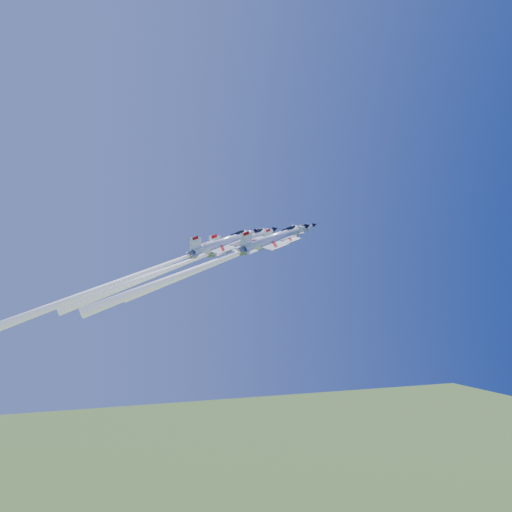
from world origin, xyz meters
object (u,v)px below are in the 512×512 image
object	(u,v)px
jet_lead	(234,256)
jet_slot	(131,277)
jet_left	(184,263)
jet_right	(213,262)

from	to	relation	value
jet_lead	jet_slot	size ratio (longest dim) A/B	0.77
jet_lead	jet_left	world-z (taller)	jet_lead
jet_lead	jet_right	distance (m)	8.44
jet_left	jet_right	world-z (taller)	jet_left
jet_lead	jet_slot	distance (m)	22.01
jet_lead	jet_slot	world-z (taller)	jet_slot
jet_lead	jet_left	bearing A→B (deg)	-131.40
jet_right	jet_left	bearing A→B (deg)	-175.34
jet_lead	jet_slot	bearing A→B (deg)	-94.85
jet_lead	jet_right	size ratio (longest dim) A/B	0.90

